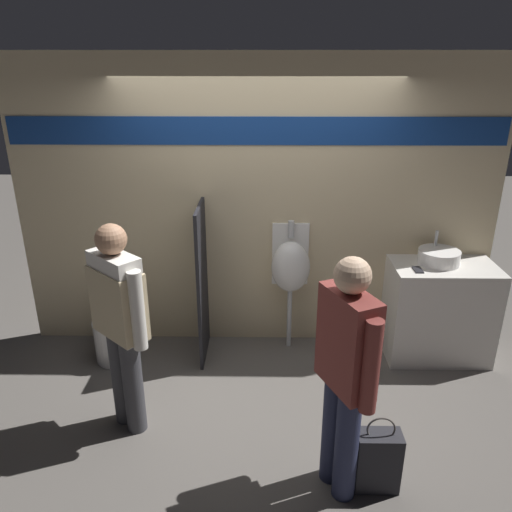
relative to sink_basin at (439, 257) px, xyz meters
name	(u,v)px	position (x,y,z in m)	size (l,w,h in m)	color
ground_plane	(256,370)	(-1.64, -0.35, -0.98)	(16.00, 16.00, 0.00)	#5B5651
display_wall	(257,207)	(-1.64, 0.25, 0.38)	(4.41, 0.07, 2.70)	beige
sink_counter	(439,311)	(0.05, -0.06, -0.52)	(0.93, 0.55, 0.92)	silver
sink_basin	(439,257)	(0.00, 0.00, 0.00)	(0.37, 0.37, 0.26)	white
cell_phone	(418,270)	(-0.23, -0.17, -0.06)	(0.07, 0.14, 0.01)	#232328
divider_near_counter	(202,284)	(-2.13, -0.07, -0.25)	(0.03, 0.58, 1.46)	black
urinal_near_counter	(291,266)	(-1.32, 0.08, -0.14)	(0.36, 0.29, 1.26)	silver
toilet	(118,329)	(-2.94, -0.11, -0.71)	(0.42, 0.58, 0.83)	white
person_in_vest	(120,316)	(-2.59, -1.07, -0.04)	(0.46, 0.44, 1.63)	#3D3D42
person_with_lanyard	(345,371)	(-1.09, -1.65, -0.08)	(0.33, 0.53, 1.63)	#282D4C
shopping_bag	(377,460)	(-0.83, -1.66, -0.76)	(0.29, 0.16, 0.56)	#232328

